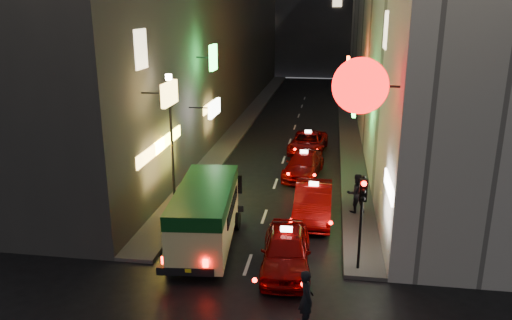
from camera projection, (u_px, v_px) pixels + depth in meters
The scene contains 13 objects.
building_left at pixel (203, 9), 41.10m from camera, with size 7.54×52.00×18.00m.
building_right at pixel (403, 9), 38.79m from camera, with size 8.22×52.00×18.00m.
sidewalk_left at pixel (248, 117), 43.17m from camera, with size 1.50×52.00×0.15m, color #42403E.
sidewalk_right at pixel (348, 120), 41.94m from camera, with size 1.50×52.00×0.15m, color #42403E.
minibus at pixel (205, 210), 19.40m from camera, with size 2.60×6.02×2.51m.
taxi_near at pixel (286, 247), 17.94m from camera, with size 2.55×5.55×1.90m.
taxi_second at pixel (313, 199), 22.36m from camera, with size 2.32×5.64×1.96m.
taxi_third at pixel (304, 163), 28.08m from camera, with size 2.60×5.06×1.71m.
taxi_far at pixel (308, 141), 32.62m from camera, with size 2.44×5.01×1.71m.
pedestrian_crossing at pixel (306, 295), 14.69m from camera, with size 0.67×0.43×2.03m, color black.
pedestrian_sidewalk at pixel (356, 191), 22.58m from camera, with size 0.78×0.49×2.06m, color black.
traffic_light at pixel (362, 204), 17.08m from camera, with size 0.26×0.43×3.50m.
lamp_post at pixel (171, 134), 22.24m from camera, with size 0.28×0.28×6.22m.
Camera 1 is at (2.79, -7.79, 9.10)m, focal length 35.00 mm.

